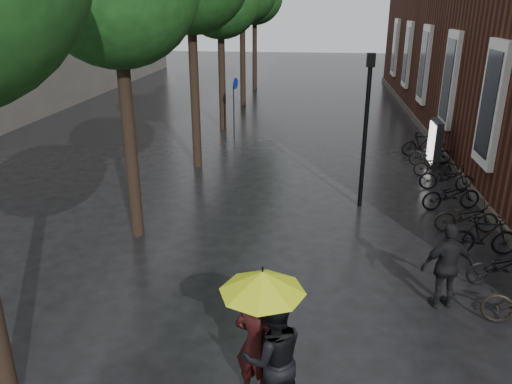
% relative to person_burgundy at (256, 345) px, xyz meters
% --- Properties ---
extents(person_burgundy, '(0.79, 0.64, 1.89)m').
position_rel_person_burgundy_xyz_m(person_burgundy, '(0.00, 0.00, 0.00)').
color(person_burgundy, black).
rests_on(person_burgundy, ground).
extents(person_black, '(1.13, 0.99, 1.95)m').
position_rel_person_burgundy_xyz_m(person_black, '(0.28, -0.29, 0.03)').
color(person_black, black).
rests_on(person_black, ground).
extents(lime_umbrella, '(1.22, 1.22, 1.79)m').
position_rel_person_burgundy_xyz_m(lime_umbrella, '(0.11, -0.21, 1.22)').
color(lime_umbrella, black).
rests_on(lime_umbrella, ground).
extents(pedestrian_walking, '(1.13, 0.68, 1.79)m').
position_rel_person_burgundy_xyz_m(pedestrian_walking, '(3.41, 2.90, -0.05)').
color(pedestrian_walking, black).
rests_on(pedestrian_walking, ground).
extents(parked_bicycles, '(2.07, 12.22, 1.00)m').
position_rel_person_burgundy_xyz_m(parked_bicycles, '(4.90, 7.91, -0.49)').
color(parked_bicycles, black).
rests_on(parked_bicycles, ground).
extents(ad_lightbox, '(0.27, 1.16, 1.75)m').
position_rel_person_burgundy_xyz_m(ad_lightbox, '(5.10, 12.34, -0.06)').
color(ad_lightbox, black).
rests_on(ad_lightbox, ground).
extents(lamp_post, '(0.23, 0.23, 4.46)m').
position_rel_person_burgundy_xyz_m(lamp_post, '(2.15, 8.10, 1.76)').
color(lamp_post, black).
rests_on(lamp_post, ground).
extents(cycle_sign, '(0.14, 0.48, 2.66)m').
position_rel_person_burgundy_xyz_m(cycle_sign, '(-2.90, 15.81, 0.81)').
color(cycle_sign, '#262628').
rests_on(cycle_sign, ground).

